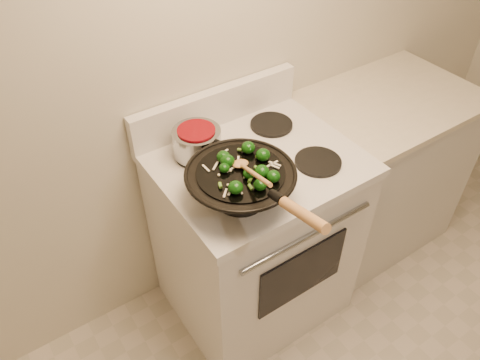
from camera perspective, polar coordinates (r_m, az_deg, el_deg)
stove at (r=2.14m, az=1.78°, el=-6.79°), size 0.78×0.67×1.08m
counter_unit at (r=2.57m, az=15.78°, el=0.90°), size 0.87×0.62×0.91m
wok at (r=1.60m, az=0.15°, el=-0.45°), size 0.38×0.64×0.26m
stirfry at (r=1.56m, az=0.96°, el=1.67°), size 0.25×0.25×0.04m
wooden_spoon at (r=1.52m, az=1.03°, el=1.27°), size 0.09×0.26×0.11m
saucepan at (r=1.81m, az=-5.22°, el=4.68°), size 0.19×0.29×0.11m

